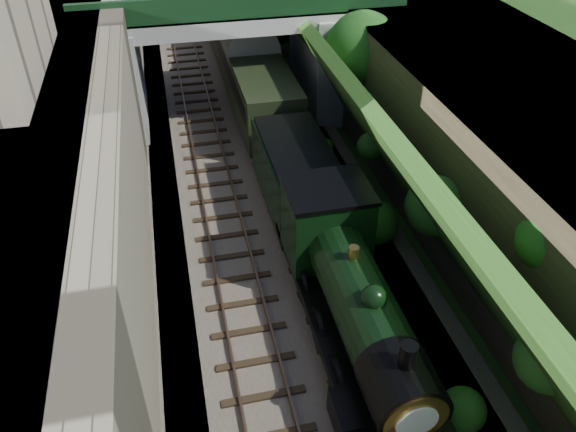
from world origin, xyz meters
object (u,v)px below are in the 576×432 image
object	(u,v)px
tree	(363,51)
road_bridge	(247,41)
locomotive	(352,295)
tender	(296,179)

from	to	relation	value
tree	road_bridge	bearing A→B (deg)	138.83
tree	locomotive	bearing A→B (deg)	-109.67
road_bridge	tender	world-z (taller)	road_bridge
locomotive	tender	size ratio (longest dim) A/B	1.70
road_bridge	tree	distance (m)	6.63
locomotive	tender	xyz separation A→B (m)	(-0.00, 7.36, -0.27)
tree	tender	xyz separation A→B (m)	(-4.71, -5.82, -3.03)
road_bridge	locomotive	size ratio (longest dim) A/B	1.56
locomotive	road_bridge	bearing A→B (deg)	90.84
tree	tender	bearing A→B (deg)	-128.99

